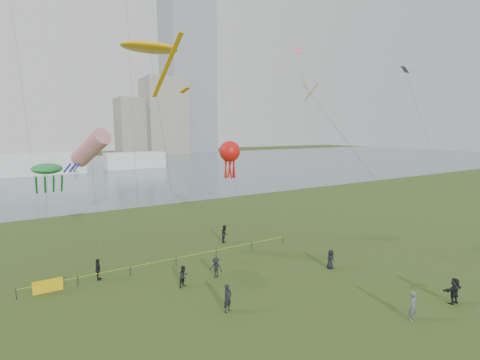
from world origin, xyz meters
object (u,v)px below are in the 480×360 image
kite_stingray (150,48)px  kite_octopus (230,152)px  fence (103,275)px  kite_flyer (413,306)px

kite_stingray → kite_octopus: size_ratio=1.82×
fence → kite_octopus: kite_octopus is taller
kite_stingray → kite_octopus: (8.36, 0.28, -9.65)m
kite_stingray → kite_octopus: kite_stingray is taller
fence → kite_stingray: kite_stingray is taller
kite_stingray → kite_octopus: 12.77m
kite_octopus → fence: bearing=-172.0°
fence → kite_flyer: size_ratio=12.57×
kite_stingray → fence: bearing=-140.6°
kite_flyer → kite_octopus: size_ratio=0.18×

